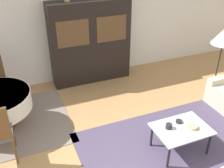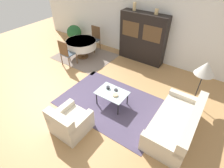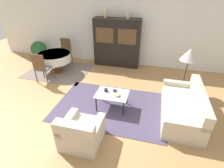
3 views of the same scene
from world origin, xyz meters
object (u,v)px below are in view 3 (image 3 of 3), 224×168
at_px(armchair, 81,133).
at_px(coffee_table, 112,95).
at_px(cup, 106,90).
at_px(dining_chair_far, 65,50).
at_px(bowl, 117,95).
at_px(dining_chair_near, 41,66).
at_px(dining_table, 55,57).
at_px(vase_tall, 105,13).
at_px(floor_lamp, 190,55).
at_px(bowl_small, 115,91).
at_px(vase_short, 128,16).
at_px(potted_plant, 39,49).
at_px(couch, 184,108).
at_px(display_cabinet, 117,43).

height_order(armchair, coffee_table, armchair).
bearing_deg(cup, dining_chair_far, 135.58).
bearing_deg(bowl, coffee_table, 158.15).
height_order(coffee_table, dining_chair_near, dining_chair_near).
xyz_separation_m(coffee_table, bowl, (0.15, -0.06, 0.07)).
relative_size(armchair, coffee_table, 0.95).
xyz_separation_m(coffee_table, dining_chair_near, (-2.63, 0.80, 0.18)).
xyz_separation_m(dining_table, vase_tall, (1.65, 1.19, 1.42)).
xyz_separation_m(cup, bowl, (0.34, -0.14, -0.02)).
bearing_deg(dining_table, dining_chair_far, 90.00).
bearing_deg(floor_lamp, bowl_small, -146.04).
height_order(vase_tall, vase_short, vase_tall).
xyz_separation_m(floor_lamp, vase_short, (-2.08, 1.41, 0.77)).
bearing_deg(armchair, dining_chair_near, 137.03).
bearing_deg(bowl_small, coffee_table, -107.48).
height_order(cup, potted_plant, potted_plant).
bearing_deg(cup, coffee_table, -21.49).
xyz_separation_m(armchair, bowl_small, (0.36, 1.49, 0.18)).
height_order(couch, bowl, couch).
bearing_deg(vase_tall, display_cabinet, -0.12).
xyz_separation_m(floor_lamp, vase_tall, (-2.92, 1.41, 0.82)).
height_order(bowl_small, vase_short, vase_short).
height_order(dining_table, floor_lamp, floor_lamp).
bearing_deg(dining_chair_near, vase_tall, 50.75).
bearing_deg(bowl, dining_chair_near, 162.76).
height_order(dining_table, vase_tall, vase_tall).
bearing_deg(floor_lamp, armchair, -129.21).
distance_m(display_cabinet, dining_chair_far, 2.16).
xyz_separation_m(armchair, coffee_table, (0.32, 1.35, 0.11)).
height_order(couch, dining_chair_near, dining_chair_near).
bearing_deg(couch, floor_lamp, -4.56).
xyz_separation_m(display_cabinet, vase_short, (0.39, 0.00, 1.02)).
xyz_separation_m(dining_table, vase_short, (2.50, 1.19, 1.37)).
height_order(cup, vase_short, vase_short).
bearing_deg(bowl_small, vase_short, 93.82).
bearing_deg(potted_plant, bowl, -32.53).
xyz_separation_m(vase_short, potted_plant, (-3.81, -0.27, -1.50)).
bearing_deg(floor_lamp, bowl, -140.45).
height_order(armchair, floor_lamp, floor_lamp).
bearing_deg(potted_plant, cup, -33.41).
bearing_deg(cup, display_cabinet, 97.12).
relative_size(display_cabinet, dining_table, 1.53).
bearing_deg(couch, bowl, 94.66).
relative_size(dining_chair_far, vase_short, 5.47).
bearing_deg(couch, coffee_table, 92.35).
xyz_separation_m(dining_chair_near, floor_lamp, (4.57, 0.61, 0.61)).
relative_size(dining_chair_far, cup, 10.26).
bearing_deg(bowl_small, armchair, -103.59).
bearing_deg(cup, floor_lamp, 32.19).
bearing_deg(potted_plant, dining_chair_near, -53.14).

